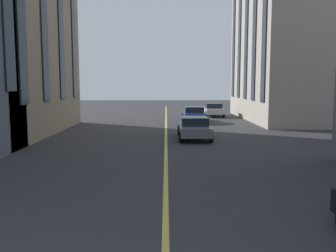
{
  "coord_description": "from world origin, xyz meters",
  "views": [
    {
      "loc": [
        4.9,
        -0.02,
        3.39
      ],
      "look_at": [
        17.31,
        -0.08,
        1.95
      ],
      "focal_mm": 39.29,
      "sensor_mm": 36.0,
      "label": 1
    }
  ],
  "objects": [
    {
      "name": "car_silver_oncoming",
      "position": [
        42.95,
        -4.9,
        0.7
      ],
      "size": [
        4.4,
        1.95,
        1.37
      ],
      "color": "#B7BABF",
      "rests_on": "ground_plane"
    },
    {
      "name": "car_grey_near",
      "position": [
        27.29,
        -1.74,
        0.7
      ],
      "size": [
        4.4,
        1.95,
        1.37
      ],
      "color": "slate",
      "rests_on": "ground_plane"
    },
    {
      "name": "building_right_near",
      "position": [
        39.63,
        -11.54,
        7.0
      ],
      "size": [
        15.96,
        8.22,
        13.99
      ],
      "color": "#A89E8E",
      "rests_on": "ground_plane"
    },
    {
      "name": "lane_centre_line",
      "position": [
        20.0,
        0.0,
        0.0
      ],
      "size": [
        80.0,
        0.16,
        0.01
      ],
      "color": "#D8C64C",
      "rests_on": "ground_plane"
    },
    {
      "name": "car_blue_parked_b",
      "position": [
        37.25,
        -2.46,
        0.7
      ],
      "size": [
        4.4,
        1.95,
        1.37
      ],
      "color": "navy",
      "rests_on": "ground_plane"
    }
  ]
}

